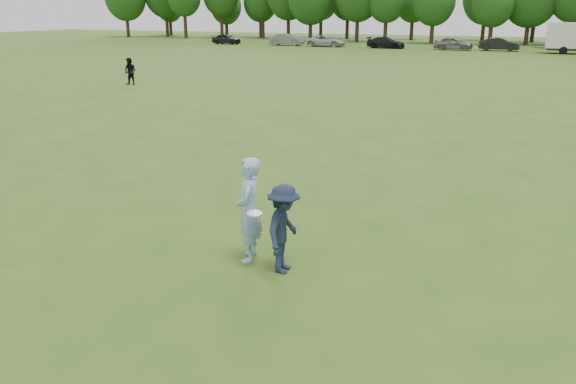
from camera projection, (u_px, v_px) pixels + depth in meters
name	position (u px, v px, depth m)	size (l,w,h in m)	color
ground	(263.00, 252.00, 10.81)	(200.00, 200.00, 0.00)	#2F5117
thrower	(249.00, 210.00, 10.20)	(0.71, 0.47, 1.95)	#91B1E0
defender	(284.00, 229.00, 9.78)	(1.04, 0.60, 1.61)	#192337
player_far_a	(130.00, 71.00, 34.65)	(0.80, 0.62, 1.64)	black
car_a	(226.00, 39.00, 76.27)	(1.61, 4.00, 1.36)	black
car_b	(287.00, 40.00, 73.34)	(1.58, 4.53, 1.49)	slate
car_c	(326.00, 41.00, 71.21)	(2.28, 4.95, 1.37)	#B0B0B5
car_d	(386.00, 43.00, 68.13)	(1.87, 4.61, 1.34)	black
car_e	(453.00, 43.00, 65.01)	(1.77, 4.40, 1.50)	slate
car_f	(499.00, 44.00, 63.62)	(1.53, 4.40, 1.45)	black
disc_in_play	(255.00, 213.00, 9.81)	(0.31, 0.31, 0.06)	white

